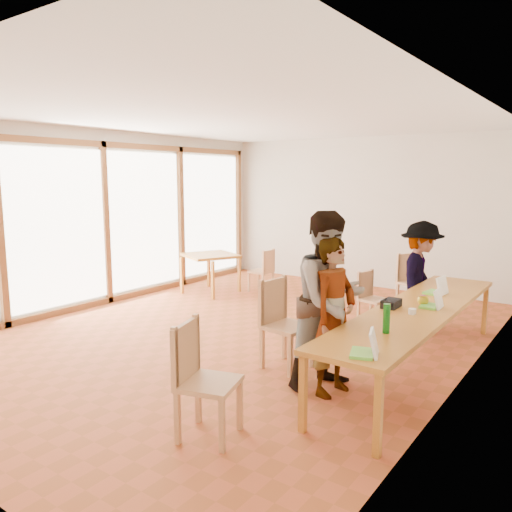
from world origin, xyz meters
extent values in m
plane|color=#AC4D29|center=(0.00, 0.00, 0.00)|extent=(8.00, 8.00, 0.00)
cube|color=beige|center=(0.00, 4.00, 1.50)|extent=(6.00, 0.10, 3.00)
cube|color=beige|center=(3.00, 0.00, 1.50)|extent=(0.10, 8.00, 3.00)
cube|color=white|center=(-2.96, 0.00, 1.50)|extent=(0.10, 8.00, 3.00)
cube|color=white|center=(0.00, 0.00, 3.02)|extent=(6.00, 8.00, 0.04)
cube|color=#BD7D2A|center=(2.50, 0.00, 0.72)|extent=(0.80, 4.00, 0.05)
cube|color=#BD7D2A|center=(2.16, -1.94, 0.35)|extent=(0.06, 0.06, 0.70)
cube|color=#BD7D2A|center=(2.16, 1.94, 0.35)|extent=(0.06, 0.06, 0.70)
cube|color=#BD7D2A|center=(2.84, -1.94, 0.35)|extent=(0.06, 0.06, 0.70)
cube|color=#BD7D2A|center=(2.84, 1.94, 0.35)|extent=(0.06, 0.06, 0.70)
cube|color=#BD7D2A|center=(-1.99, 1.64, 0.72)|extent=(0.90, 0.90, 0.05)
cube|color=#BD7D2A|center=(-2.38, 1.25, 0.35)|extent=(0.05, 0.05, 0.70)
cube|color=#BD7D2A|center=(-2.38, 2.03, 0.35)|extent=(0.05, 0.05, 0.70)
cube|color=#BD7D2A|center=(-1.60, 1.25, 0.35)|extent=(0.05, 0.05, 0.70)
cube|color=#BD7D2A|center=(-1.60, 2.03, 0.35)|extent=(0.05, 0.05, 0.70)
cube|color=tan|center=(1.56, -2.47, 0.48)|extent=(0.58, 0.58, 0.04)
cube|color=tan|center=(1.36, -2.53, 0.74)|extent=(0.18, 0.46, 0.49)
cube|color=tan|center=(1.26, -0.76, 0.49)|extent=(0.53, 0.53, 0.05)
cube|color=tan|center=(1.04, -0.74, 0.77)|extent=(0.10, 0.48, 0.50)
cube|color=tan|center=(1.39, 1.46, 0.38)|extent=(0.44, 0.44, 0.04)
cube|color=tan|center=(1.22, 1.50, 0.60)|extent=(0.11, 0.37, 0.39)
cube|color=tan|center=(1.59, 2.69, 0.45)|extent=(0.57, 0.57, 0.04)
cube|color=tan|center=(1.41, 2.77, 0.69)|extent=(0.21, 0.42, 0.46)
cube|color=tan|center=(-1.26, 2.28, 0.40)|extent=(0.39, 0.39, 0.04)
cube|color=tan|center=(-1.08, 2.28, 0.62)|extent=(0.04, 0.39, 0.41)
imported|color=gray|center=(1.99, -1.06, 0.81)|extent=(0.46, 0.63, 1.61)
imported|color=gray|center=(1.89, -0.95, 0.93)|extent=(0.98, 1.10, 1.86)
imported|color=gray|center=(2.04, 1.54, 0.80)|extent=(0.72, 1.10, 1.59)
cube|color=#69CD3E|center=(2.62, -1.78, 0.76)|extent=(0.26, 0.31, 0.03)
cube|color=white|center=(2.71, -1.75, 0.86)|extent=(0.15, 0.25, 0.22)
cube|color=#69CD3E|center=(2.61, 0.09, 0.76)|extent=(0.19, 0.26, 0.03)
cube|color=white|center=(2.70, 0.09, 0.86)|extent=(0.09, 0.24, 0.21)
cube|color=#69CD3E|center=(2.45, 0.80, 0.76)|extent=(0.23, 0.30, 0.03)
cube|color=white|center=(2.54, 0.79, 0.86)|extent=(0.11, 0.26, 0.23)
imported|color=gold|center=(2.51, 0.14, 0.80)|extent=(0.14, 0.14, 0.10)
cylinder|color=#126415|center=(2.56, -1.10, 0.89)|extent=(0.07, 0.07, 0.28)
cylinder|color=silver|center=(2.19, -0.23, 0.80)|extent=(0.07, 0.07, 0.09)
cylinder|color=white|center=(2.54, -0.31, 0.78)|extent=(0.08, 0.08, 0.06)
cube|color=#BB3E6A|center=(2.38, 0.54, 0.76)|extent=(0.05, 0.10, 0.01)
cube|color=black|center=(2.26, -0.17, 0.80)|extent=(0.16, 0.26, 0.09)
camera|label=1|loc=(4.20, -5.47, 2.19)|focal=35.00mm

